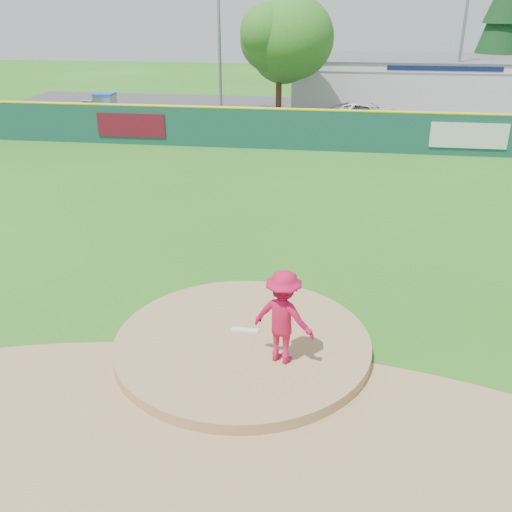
# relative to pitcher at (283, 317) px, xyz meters

# --- Properties ---
(ground) EXTENTS (120.00, 120.00, 0.00)m
(ground) POSITION_rel_pitcher_xyz_m (-0.93, 0.64, -1.23)
(ground) COLOR #286B19
(ground) RESTS_ON ground
(pitchers_mound) EXTENTS (5.50, 5.50, 0.50)m
(pitchers_mound) POSITION_rel_pitcher_xyz_m (-0.93, 0.64, -1.23)
(pitchers_mound) COLOR #9E774C
(pitchers_mound) RESTS_ON ground
(pitching_rubber) EXTENTS (0.60, 0.15, 0.04)m
(pitching_rubber) POSITION_rel_pitcher_xyz_m (-0.93, 0.94, -0.96)
(pitching_rubber) COLOR white
(pitching_rubber) RESTS_ON pitchers_mound
(infield_dirt_arc) EXTENTS (15.40, 15.40, 0.01)m
(infield_dirt_arc) POSITION_rel_pitcher_xyz_m (-0.93, -2.36, -1.22)
(infield_dirt_arc) COLOR #9E774C
(infield_dirt_arc) RESTS_ON ground
(parking_lot) EXTENTS (44.00, 16.00, 0.02)m
(parking_lot) POSITION_rel_pitcher_xyz_m (-0.93, 27.64, -1.22)
(parking_lot) COLOR #38383A
(parking_lot) RESTS_ON ground
(pitcher) EXTENTS (1.43, 1.10, 1.96)m
(pitcher) POSITION_rel_pitcher_xyz_m (0.00, 0.00, 0.00)
(pitcher) COLOR #BB103B
(pitcher) RESTS_ON pitchers_mound
(van) EXTENTS (4.82, 2.94, 1.25)m
(van) POSITION_rel_pitcher_xyz_m (2.38, 25.90, -0.58)
(van) COLOR silver
(van) RESTS_ON parking_lot
(pool_building_grp) EXTENTS (15.20, 8.20, 3.31)m
(pool_building_grp) POSITION_rel_pitcher_xyz_m (5.07, 32.64, 0.43)
(pool_building_grp) COLOR silver
(pool_building_grp) RESTS_ON ground
(fence_banners) EXTENTS (20.34, 0.04, 1.20)m
(fence_banners) POSITION_rel_pitcher_xyz_m (-1.41, 18.56, -0.23)
(fence_banners) COLOR maroon
(fence_banners) RESTS_ON ground
(playground_slide) EXTENTS (1.13, 3.20, 1.76)m
(playground_slide) POSITION_rel_pitcher_xyz_m (-13.32, 23.87, -0.34)
(playground_slide) COLOR blue
(playground_slide) RESTS_ON ground
(outfield_fence) EXTENTS (40.00, 0.14, 2.07)m
(outfield_fence) POSITION_rel_pitcher_xyz_m (-0.93, 18.64, -0.14)
(outfield_fence) COLOR #14433A
(outfield_fence) RESTS_ON ground
(deciduous_tree) EXTENTS (5.60, 5.60, 7.36)m
(deciduous_tree) POSITION_rel_pitcher_xyz_m (-2.93, 25.64, 3.32)
(deciduous_tree) COLOR #382314
(deciduous_tree) RESTS_ON ground
(conifer_tree) EXTENTS (4.40, 4.40, 9.50)m
(conifer_tree) POSITION_rel_pitcher_xyz_m (12.07, 36.64, 4.31)
(conifer_tree) COLOR #382314
(conifer_tree) RESTS_ON ground
(light_pole_left) EXTENTS (1.75, 0.25, 11.00)m
(light_pole_left) POSITION_rel_pitcher_xyz_m (-6.93, 27.64, 4.82)
(light_pole_left) COLOR gray
(light_pole_left) RESTS_ON ground
(light_pole_right) EXTENTS (1.75, 0.25, 10.00)m
(light_pole_right) POSITION_rel_pitcher_xyz_m (8.07, 29.64, 4.31)
(light_pole_right) COLOR gray
(light_pole_right) RESTS_ON ground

